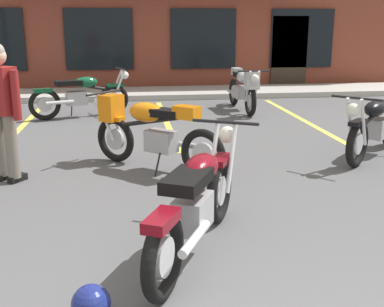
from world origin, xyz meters
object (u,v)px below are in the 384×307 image
motorcycle_green_cafe_racer (149,130)px  motorcycle_orange_scrambler (376,125)px  motorcycle_foreground_classic (197,201)px  helmet_on_pavement (91,304)px  motorcycle_red_sportbike (243,88)px  person_in_shorts_foreground (2,105)px  motorcycle_blue_standard (81,95)px

motorcycle_green_cafe_racer → motorcycle_orange_scrambler: (3.27, 0.17, -0.07)m
motorcycle_foreground_classic → helmet_on_pavement: motorcycle_foreground_classic is taller
motorcycle_red_sportbike → motorcycle_green_cafe_racer: (-2.24, -4.06, 0.00)m
motorcycle_foreground_classic → motorcycle_green_cafe_racer: (-0.27, 2.52, 0.07)m
motorcycle_foreground_classic → helmet_on_pavement: size_ratio=7.48×
person_in_shorts_foreground → helmet_on_pavement: 3.41m
helmet_on_pavement → motorcycle_orange_scrambler: bearing=43.1°
motorcycle_red_sportbike → motorcycle_blue_standard: 3.47m
motorcycle_blue_standard → person_in_shorts_foreground: (-0.54, -4.17, 0.49)m
motorcycle_blue_standard → motorcycle_orange_scrambler: same height
person_in_shorts_foreground → helmet_on_pavement: size_ratio=6.44×
motorcycle_orange_scrambler → person_in_shorts_foreground: person_in_shorts_foreground is taller
motorcycle_foreground_classic → motorcycle_orange_scrambler: bearing=41.9°
motorcycle_orange_scrambler → helmet_on_pavement: bearing=-136.9°
motorcycle_orange_scrambler → motorcycle_blue_standard: bearing=140.6°
motorcycle_orange_scrambler → person_in_shorts_foreground: (-5.02, -0.49, 0.49)m
helmet_on_pavement → motorcycle_red_sportbike: bearing=69.5°
motorcycle_red_sportbike → helmet_on_pavement: bearing=-110.5°
motorcycle_green_cafe_racer → motorcycle_foreground_classic: bearing=-83.8°
motorcycle_foreground_classic → motorcycle_red_sportbike: (1.97, 6.58, 0.07)m
motorcycle_red_sportbike → motorcycle_green_cafe_racer: 4.64m
motorcycle_red_sportbike → motorcycle_blue_standard: same height
motorcycle_blue_standard → helmet_on_pavement: (0.67, -7.25, -0.33)m
motorcycle_foreground_classic → person_in_shorts_foreground: (-2.03, 2.20, 0.49)m
motorcycle_green_cafe_racer → motorcycle_orange_scrambler: size_ratio=1.03×
motorcycle_orange_scrambler → helmet_on_pavement: (-3.82, -3.57, -0.33)m
person_in_shorts_foreground → helmet_on_pavement: bearing=-68.6°
motorcycle_blue_standard → person_in_shorts_foreground: bearing=-97.3°
motorcycle_foreground_classic → helmet_on_pavement: 1.25m
motorcycle_blue_standard → motorcycle_red_sportbike: bearing=3.4°
motorcycle_foreground_classic → motorcycle_red_sportbike: bearing=73.3°
motorcycle_orange_scrambler → person_in_shorts_foreground: size_ratio=1.00×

